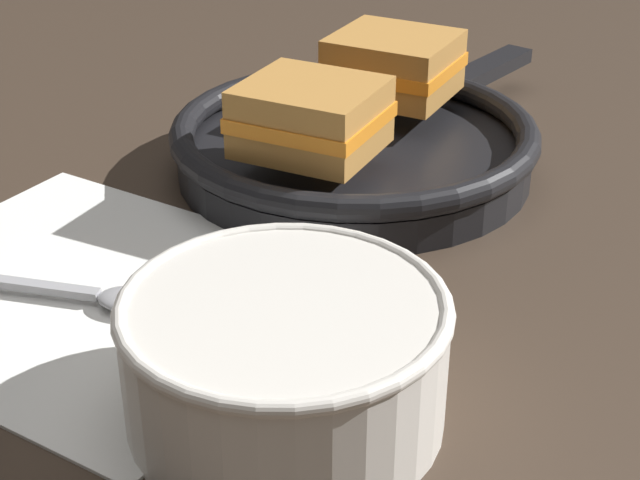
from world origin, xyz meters
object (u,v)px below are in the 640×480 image
object	(u,v)px
soup_bowl	(285,352)
skillet	(356,145)
spoon	(104,296)
sandwich_near_left	(393,65)
sandwich_near_right	(311,117)

from	to	relation	value
soup_bowl	skillet	bearing A→B (deg)	121.40
soup_bowl	spoon	distance (m)	0.15
skillet	sandwich_near_left	distance (m)	0.07
skillet	sandwich_near_left	size ratio (longest dim) A/B	3.60
spoon	skillet	world-z (taller)	skillet
skillet	sandwich_near_left	bearing A→B (deg)	100.37
skillet	sandwich_near_right	bearing A→B (deg)	-80.26
skillet	spoon	bearing A→B (deg)	-88.73
spoon	skillet	distance (m)	0.24
skillet	sandwich_near_left	world-z (taller)	sandwich_near_left
sandwich_near_right	spoon	bearing A→B (deg)	-91.79
soup_bowl	sandwich_near_left	distance (m)	0.35
skillet	soup_bowl	bearing A→B (deg)	-58.60
soup_bowl	skillet	world-z (taller)	soup_bowl
skillet	sandwich_near_right	distance (m)	0.08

